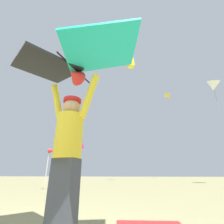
{
  "coord_description": "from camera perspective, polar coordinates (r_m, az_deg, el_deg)",
  "views": [
    {
      "loc": [
        1.34,
        -1.52,
        0.64
      ],
      "look_at": [
        0.39,
        3.1,
        2.45
      ],
      "focal_mm": 26.14,
      "sensor_mm": 36.0,
      "label": 1
    }
  ],
  "objects": [
    {
      "name": "held_stunt_kite",
      "position": [
        2.56,
        -13.86,
        16.53
      ],
      "size": [
        2.14,
        1.31,
        0.44
      ],
      "color": "black"
    },
    {
      "name": "distant_kite_yellow_mid_left",
      "position": [
        35.88,
        18.97,
        5.13
      ],
      "size": [
        1.82,
        1.75,
        2.9
      ],
      "color": "yellow"
    },
    {
      "name": "distant_kite_magenta_low_left",
      "position": [
        35.53,
        -10.36,
        -11.74
      ],
      "size": [
        0.93,
        0.83,
        1.04
      ],
      "color": "#DB2393"
    },
    {
      "name": "marker_flag",
      "position": [
        8.76,
        -20.56,
        -13.39
      ],
      "size": [
        0.3,
        0.24,
        1.86
      ],
      "color": "silver",
      "rests_on": "ground"
    },
    {
      "name": "kite_flyer_person",
      "position": [
        2.14,
        -15.21,
        -12.28
      ],
      "size": [
        0.81,
        0.4,
        1.92
      ],
      "color": "#424751",
      "rests_on": "ground"
    },
    {
      "name": "distant_kite_white_far_center",
      "position": [
        17.24,
        31.88,
        7.77
      ],
      "size": [
        1.63,
        1.78,
        2.75
      ],
      "color": "white"
    },
    {
      "name": "distant_kite_yellow_high_right",
      "position": [
        24.15,
        6.48,
        16.7
      ],
      "size": [
        1.2,
        1.09,
        1.42
      ],
      "color": "yellow"
    }
  ]
}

